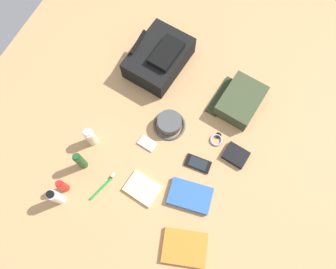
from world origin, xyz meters
The scene contains 16 objects.
ground_plane centered at (0.00, 0.00, -0.01)m, with size 2.64×2.02×0.02m, color tan.
backpack centered at (0.35, 0.21, 0.06)m, with size 0.36×0.28×0.14m.
toiletry_pouch centered at (0.31, -0.25, 0.04)m, with size 0.26×0.25×0.08m.
bucket_hat centered at (0.06, 0.02, 0.03)m, with size 0.16×0.16×0.06m.
toothpaste_tube centered at (-0.47, 0.31, 0.07)m, with size 0.04×0.04×0.15m.
sunscreen_spray centered at (-0.42, 0.32, 0.05)m, with size 0.03×0.03×0.11m.
shampoo_bottle centered at (-0.29, 0.30, 0.07)m, with size 0.04×0.04×0.15m.
lotion_bottle centered at (-0.17, 0.32, 0.06)m, with size 0.05×0.05×0.13m.
paperback_novel centered at (-0.43, -0.28, 0.01)m, with size 0.19×0.22×0.02m.
travel_guidebook centered at (-0.21, -0.21, 0.01)m, with size 0.15×0.21×0.03m.
cell_phone centered at (-0.06, -0.18, 0.01)m, with size 0.07×0.12×0.01m.
media_player centered at (-0.07, 0.08, 0.01)m, with size 0.06×0.09×0.01m.
wristwatch centered at (0.09, -0.22, 0.01)m, with size 0.07×0.06×0.01m.
toothbrush centered at (-0.33, 0.16, 0.01)m, with size 0.16×0.06×0.02m.
wallet centered at (0.05, -0.33, 0.01)m, with size 0.09×0.11×0.02m, color black.
notepad centered at (-0.28, 0.00, 0.01)m, with size 0.11×0.15×0.02m, color beige.
Camera 1 is at (-0.45, -0.21, 1.43)m, focal length 33.44 mm.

